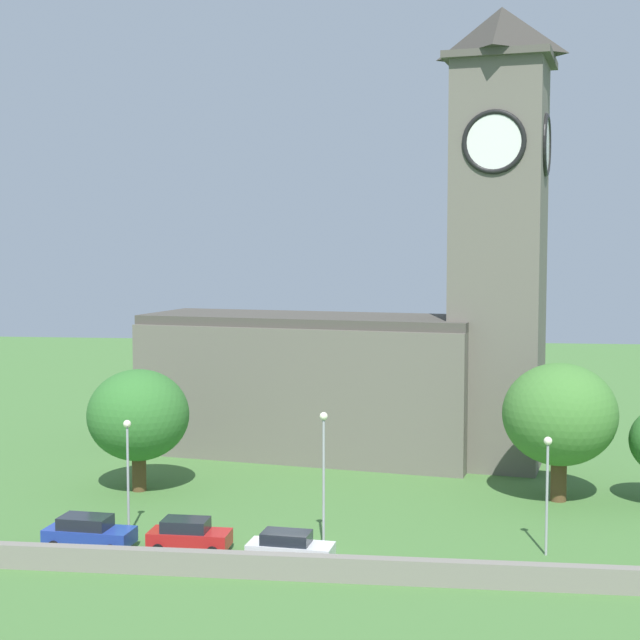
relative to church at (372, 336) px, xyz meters
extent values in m
plane|color=#477538|center=(-2.65, -9.83, -9.35)|extent=(200.00, 200.00, 0.00)
cube|color=#666056|center=(-4.87, 0.94, -4.28)|extent=(27.09, 14.38, 10.15)
cube|color=#47433C|center=(-4.87, 0.94, 1.15)|extent=(26.94, 13.62, 0.70)
cube|color=#666056|center=(9.33, -1.77, 5.26)|extent=(7.50, 7.50, 29.23)
cube|color=#4F4B43|center=(9.33, -1.77, 20.12)|extent=(8.70, 8.70, 0.50)
pyramid|color=#38352F|center=(9.33, -1.77, 22.14)|extent=(7.88, 7.88, 3.53)
cylinder|color=white|center=(8.72, -4.98, 14.03)|extent=(4.05, 0.89, 4.10)
torus|color=black|center=(8.72, -4.98, 14.03)|extent=(4.46, 1.20, 4.47)
cylinder|color=white|center=(12.54, -2.39, 14.03)|extent=(0.89, 4.05, 4.10)
torus|color=black|center=(12.54, -2.39, 14.03)|extent=(1.20, 4.46, 4.47)
cube|color=gray|center=(-2.65, -27.82, -8.74)|extent=(59.08, 0.70, 1.22)
cube|color=#233D9E|center=(-13.44, -24.51, -8.62)|extent=(4.87, 2.31, 0.82)
cube|color=#1E232B|center=(-13.68, -24.49, -7.89)|extent=(2.78, 1.91, 0.65)
cylinder|color=black|center=(-11.76, -23.68, -9.03)|extent=(0.68, 0.40, 0.65)
cylinder|color=black|center=(-11.92, -25.61, -9.03)|extent=(0.68, 0.40, 0.65)
cylinder|color=black|center=(-14.96, -23.42, -9.03)|extent=(0.68, 0.40, 0.65)
cylinder|color=black|center=(-15.12, -25.34, -9.03)|extent=(0.68, 0.40, 0.65)
cube|color=red|center=(-8.00, -24.31, -8.63)|extent=(4.34, 1.91, 0.81)
cube|color=#1E232B|center=(-8.21, -24.30, -7.91)|extent=(2.44, 1.65, 0.64)
cylinder|color=black|center=(-6.52, -23.43, -9.03)|extent=(0.65, 0.34, 0.64)
cylinder|color=black|center=(-6.56, -25.25, -9.03)|extent=(0.65, 0.34, 0.64)
cylinder|color=black|center=(-9.44, -23.37, -9.03)|extent=(0.65, 0.34, 0.64)
cylinder|color=black|center=(-9.48, -25.19, -9.03)|extent=(0.65, 0.34, 0.64)
cube|color=silver|center=(-2.38, -25.58, -8.68)|extent=(4.54, 2.18, 0.75)
cube|color=#1E232B|center=(-2.60, -25.55, -8.00)|extent=(2.60, 1.78, 0.60)
cylinder|color=black|center=(-0.80, -24.86, -9.05)|extent=(0.63, 0.37, 0.60)
cylinder|color=black|center=(-0.98, -26.60, -9.05)|extent=(0.63, 0.37, 0.60)
cylinder|color=black|center=(-3.77, -24.56, -9.05)|extent=(0.63, 0.37, 0.60)
cylinder|color=black|center=(-3.95, -26.29, -9.05)|extent=(0.63, 0.37, 0.60)
cylinder|color=#9EA0A5|center=(-12.15, -21.85, -6.30)|extent=(0.14, 0.14, 6.11)
sphere|color=#F4EFCC|center=(-12.15, -21.85, -3.02)|extent=(0.44, 0.44, 0.44)
cylinder|color=#9EA0A5|center=(-0.98, -23.05, -5.86)|extent=(0.14, 0.14, 7.00)
sphere|color=#F4EFCC|center=(-0.98, -23.05, -2.14)|extent=(0.44, 0.44, 0.44)
cylinder|color=#9EA0A5|center=(10.75, -22.58, -6.42)|extent=(0.14, 0.14, 5.87)
sphere|color=#F4EFCC|center=(10.75, -22.58, -3.27)|extent=(0.44, 0.44, 0.44)
cylinder|color=brown|center=(12.72, -11.42, -7.91)|extent=(1.01, 1.01, 2.88)
ellipsoid|color=#427A33|center=(12.72, -11.42, -3.76)|extent=(7.22, 7.22, 6.50)
cylinder|color=brown|center=(-14.59, -12.19, -8.06)|extent=(0.94, 0.94, 2.58)
ellipsoid|color=#33702D|center=(-14.59, -12.19, -4.26)|extent=(6.70, 6.70, 6.03)
camera|label=1|loc=(5.00, -73.46, 6.91)|focal=54.39mm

